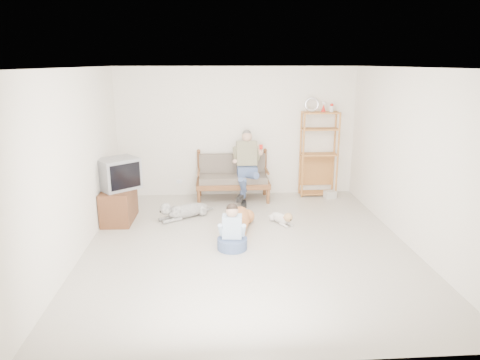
{
  "coord_description": "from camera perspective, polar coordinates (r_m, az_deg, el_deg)",
  "views": [
    {
      "loc": [
        -0.54,
        -6.17,
        2.77
      ],
      "look_at": [
        -0.06,
        1.0,
        0.79
      ],
      "focal_mm": 32.0,
      "sensor_mm": 36.0,
      "label": 1
    }
  ],
  "objects": [
    {
      "name": "child",
      "position": [
        6.58,
        -1.05,
        -7.01
      ],
      "size": [
        0.46,
        0.46,
        0.73
      ],
      "rotation": [
        0.0,
        0.0,
        -0.1
      ],
      "color": "#4D5D8E",
      "rests_on": "ground"
    },
    {
      "name": "crt_tv",
      "position": [
        7.85,
        -15.91,
        0.83
      ],
      "size": [
        0.84,
        0.82,
        0.55
      ],
      "rotation": [
        0.0,
        0.0,
        -0.89
      ],
      "color": "gray",
      "rests_on": "tv_stand"
    },
    {
      "name": "etagere",
      "position": [
        9.2,
        10.47,
        3.53
      ],
      "size": [
        0.8,
        0.35,
        2.09
      ],
      "color": "#B17837",
      "rests_on": "ground"
    },
    {
      "name": "wall_front",
      "position": [
        3.74,
        4.76,
        -6.9
      ],
      "size": [
        5.0,
        0.0,
        5.0
      ],
      "primitive_type": "plane",
      "rotation": [
        -1.57,
        0.0,
        0.0
      ],
      "color": "silver",
      "rests_on": "ground"
    },
    {
      "name": "floor",
      "position": [
        6.79,
        1.05,
        -8.68
      ],
      "size": [
        5.5,
        5.5,
        0.0
      ],
      "primitive_type": "plane",
      "color": "beige",
      "rests_on": "ground"
    },
    {
      "name": "loveseat",
      "position": [
        8.89,
        -0.98,
        0.5
      ],
      "size": [
        1.5,
        0.7,
        0.95
      ],
      "rotation": [
        0.0,
        0.0,
        -0.0
      ],
      "color": "brown",
      "rests_on": "ground"
    },
    {
      "name": "book_stack",
      "position": [
        9.25,
        11.91,
        -1.89
      ],
      "size": [
        0.27,
        0.22,
        0.15
      ],
      "primitive_type": "cube",
      "rotation": [
        0.0,
        0.0,
        0.24
      ],
      "color": "white",
      "rests_on": "ground"
    },
    {
      "name": "terrier",
      "position": [
        7.64,
        5.66,
        -5.08
      ],
      "size": [
        0.39,
        0.61,
        0.25
      ],
      "rotation": [
        0.0,
        0.0,
        0.48
      ],
      "color": "silver",
      "rests_on": "ground"
    },
    {
      "name": "wall_left",
      "position": [
        6.63,
        -20.97,
        2.01
      ],
      "size": [
        0.0,
        5.5,
        5.5
      ],
      "primitive_type": "plane",
      "rotation": [
        1.57,
        0.0,
        1.57
      ],
      "color": "silver",
      "rests_on": "ground"
    },
    {
      "name": "ceiling",
      "position": [
        6.2,
        1.18,
        14.76
      ],
      "size": [
        5.5,
        5.5,
        0.0
      ],
      "primitive_type": "plane",
      "rotation": [
        3.14,
        0.0,
        0.0
      ],
      "color": "white",
      "rests_on": "ground"
    },
    {
      "name": "man",
      "position": [
        8.63,
        0.85,
        1.3
      ],
      "size": [
        0.55,
        0.79,
        1.28
      ],
      "color": "#4D5D8E",
      "rests_on": "loveseat"
    },
    {
      "name": "golden_retriever",
      "position": [
        7.21,
        -0.33,
        -5.56
      ],
      "size": [
        0.55,
        1.55,
        0.47
      ],
      "rotation": [
        0.0,
        0.0,
        -0.16
      ],
      "color": "#C37B43",
      "rests_on": "ground"
    },
    {
      "name": "shaggy_dog",
      "position": [
        7.93,
        -7.59,
        -4.07
      ],
      "size": [
        1.03,
        0.72,
        0.35
      ],
      "rotation": [
        0.0,
        0.0,
        -1.03
      ],
      "color": "silver",
      "rests_on": "ground"
    },
    {
      "name": "tv_stand",
      "position": [
        8.0,
        -15.86,
        -3.19
      ],
      "size": [
        0.52,
        0.91,
        0.6
      ],
      "rotation": [
        0.0,
        0.0,
        -0.03
      ],
      "color": "brown",
      "rests_on": "ground"
    },
    {
      "name": "wall_outlet",
      "position": [
        9.27,
        -8.11,
        -0.21
      ],
      "size": [
        0.12,
        0.02,
        0.08
      ],
      "primitive_type": "cube",
      "color": "white",
      "rests_on": "ground"
    },
    {
      "name": "wall_right",
      "position": [
        7.03,
        21.9,
        2.63
      ],
      "size": [
        0.0,
        5.5,
        5.5
      ],
      "primitive_type": "plane",
      "rotation": [
        1.57,
        0.0,
        -1.57
      ],
      "color": "silver",
      "rests_on": "ground"
    },
    {
      "name": "wall_back",
      "position": [
        9.05,
        -0.39,
        6.37
      ],
      "size": [
        5.0,
        0.0,
        5.0
      ],
      "primitive_type": "plane",
      "rotation": [
        1.57,
        0.0,
        0.0
      ],
      "color": "silver",
      "rests_on": "ground"
    }
  ]
}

